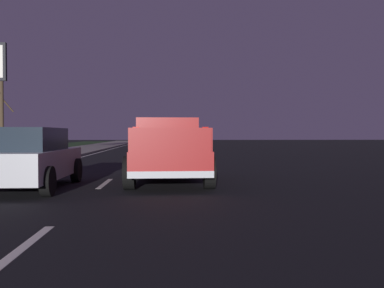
{
  "coord_description": "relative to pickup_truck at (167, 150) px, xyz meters",
  "views": [
    {
      "loc": [
        -0.05,
        -1.78,
        1.39
      ],
      "look_at": [
        12.14,
        -2.43,
        1.11
      ],
      "focal_mm": 41.1,
      "sensor_mm": 36.0,
      "label": 1
    }
  ],
  "objects": [
    {
      "name": "sedan_silver",
      "position": [
        -1.85,
        3.53,
        -0.13
      ],
      "size": [
        4.4,
        2.02,
        1.54
      ],
      "color": "#B2B5BA",
      "rests_on": "ground"
    },
    {
      "name": "bare_tree_far",
      "position": [
        17.72,
        11.45,
        1.81
      ],
      "size": [
        1.82,
        1.82,
        5.27
      ],
      "color": "#423323",
      "rests_on": "ground"
    },
    {
      "name": "ground",
      "position": [
        13.97,
        1.74,
        -0.91
      ],
      "size": [
        144.0,
        144.0,
        0.0
      ],
      "primitive_type": "plane",
      "color": "black"
    },
    {
      "name": "sedan_tan",
      "position": [
        23.04,
        0.06,
        -0.13
      ],
      "size": [
        4.44,
        2.09,
        1.54
      ],
      "color": "#9E845B",
      "rests_on": "ground"
    },
    {
      "name": "sidewalk_shoulder",
      "position": [
        13.97,
        7.44,
        -0.85
      ],
      "size": [
        108.0,
        4.0,
        0.12
      ],
      "primitive_type": "cube",
      "color": "gray",
      "rests_on": "ground"
    },
    {
      "name": "lane_markings",
      "position": [
        15.67,
        4.33,
        -0.91
      ],
      "size": [
        108.0,
        3.54,
        0.01
      ],
      "color": "silver",
      "rests_on": "ground"
    },
    {
      "name": "pickup_truck",
      "position": [
        0.0,
        0.0,
        0.0
      ],
      "size": [
        5.48,
        2.38,
        1.87
      ],
      "color": "maroon",
      "rests_on": "ground"
    }
  ]
}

